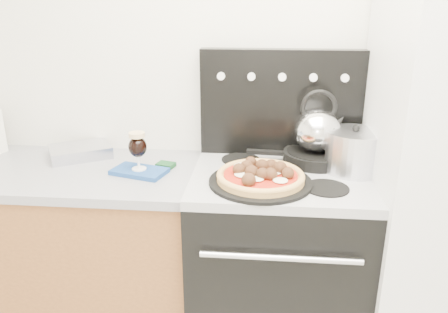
# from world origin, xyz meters

# --- Properties ---
(room_shell) EXTENTS (3.52, 3.01, 2.52)m
(room_shell) POSITION_xyz_m (0.00, 0.29, 1.25)
(room_shell) COLOR silver
(room_shell) RESTS_ON ground
(base_cabinet) EXTENTS (1.45, 0.60, 0.86)m
(base_cabinet) POSITION_xyz_m (-1.02, 1.20, 0.43)
(base_cabinet) COLOR brown
(base_cabinet) RESTS_ON ground
(countertop) EXTENTS (1.48, 0.63, 0.04)m
(countertop) POSITION_xyz_m (-1.02, 1.20, 0.88)
(countertop) COLOR gray
(countertop) RESTS_ON base_cabinet
(stove_body) EXTENTS (0.76, 0.65, 0.88)m
(stove_body) POSITION_xyz_m (0.08, 1.18, 0.44)
(stove_body) COLOR black
(stove_body) RESTS_ON ground
(cooktop) EXTENTS (0.76, 0.65, 0.04)m
(cooktop) POSITION_xyz_m (0.08, 1.18, 0.90)
(cooktop) COLOR #ADADB2
(cooktop) RESTS_ON stove_body
(backguard) EXTENTS (0.76, 0.08, 0.50)m
(backguard) POSITION_xyz_m (0.08, 1.45, 1.17)
(backguard) COLOR black
(backguard) RESTS_ON cooktop
(foil_sheet) EXTENTS (0.35, 0.32, 0.06)m
(foil_sheet) POSITION_xyz_m (-0.89, 1.35, 0.93)
(foil_sheet) COLOR white
(foil_sheet) RESTS_ON countertop
(oven_mitt) EXTENTS (0.27, 0.20, 0.02)m
(oven_mitt) POSITION_xyz_m (-0.54, 1.16, 0.91)
(oven_mitt) COLOR navy
(oven_mitt) RESTS_ON countertop
(beer_glass) EXTENTS (0.10, 0.10, 0.17)m
(beer_glass) POSITION_xyz_m (-0.54, 1.16, 1.01)
(beer_glass) COLOR black
(beer_glass) RESTS_ON oven_mitt
(pizza_pan) EXTENTS (0.45, 0.45, 0.01)m
(pizza_pan) POSITION_xyz_m (-0.00, 1.06, 0.93)
(pizza_pan) COLOR black
(pizza_pan) RESTS_ON cooktop
(pizza) EXTENTS (0.41, 0.41, 0.05)m
(pizza) POSITION_xyz_m (-0.00, 1.06, 0.96)
(pizza) COLOR #E4BD6D
(pizza) RESTS_ON pizza_pan
(skillet) EXTENTS (0.32, 0.32, 0.05)m
(skillet) POSITION_xyz_m (0.24, 1.33, 0.95)
(skillet) COLOR black
(skillet) RESTS_ON cooktop
(tea_kettle) EXTENTS (0.25, 0.25, 0.24)m
(tea_kettle) POSITION_xyz_m (0.24, 1.33, 1.09)
(tea_kettle) COLOR silver
(tea_kettle) RESTS_ON skillet
(stock_pot) EXTENTS (0.25, 0.25, 0.17)m
(stock_pot) POSITION_xyz_m (0.39, 1.23, 1.01)
(stock_pot) COLOR silver
(stock_pot) RESTS_ON cooktop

